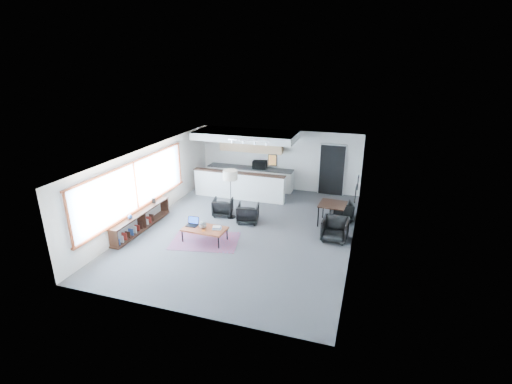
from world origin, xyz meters
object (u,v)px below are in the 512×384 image
(ceramic_pot, at_px, (203,225))
(book_stack, at_px, (217,228))
(microwave, at_px, (260,164))
(floor_lamp, at_px, (230,177))
(dining_chair_far, at_px, (341,212))
(armchair_right, at_px, (248,212))
(armchair_left, at_px, (223,206))
(dining_chair_near, at_px, (335,230))
(laptop, at_px, (193,223))
(coffee_table, at_px, (205,229))
(dining_table, at_px, (333,206))

(ceramic_pot, bearing_deg, book_stack, 11.52)
(ceramic_pot, xyz_separation_m, microwave, (0.21, 5.30, 0.57))
(ceramic_pot, bearing_deg, floor_lamp, 85.23)
(ceramic_pot, height_order, dining_chair_far, ceramic_pot)
(book_stack, height_order, armchair_right, armchair_right)
(armchair_left, distance_m, armchair_right, 1.12)
(armchair_right, bearing_deg, dining_chair_near, 161.01)
(ceramic_pot, height_order, dining_chair_near, dining_chair_near)
(armchair_left, xyz_separation_m, microwave, (0.41, 3.21, 0.78))
(dining_chair_near, distance_m, microwave, 5.49)
(book_stack, distance_m, armchair_left, 2.10)
(armchair_left, height_order, dining_chair_near, armchair_left)
(dining_chair_near, height_order, microwave, microwave)
(laptop, height_order, book_stack, laptop)
(laptop, height_order, dining_chair_far, laptop)
(coffee_table, xyz_separation_m, armchair_right, (0.82, 1.76, -0.04))
(dining_table, bearing_deg, dining_chair_near, -79.04)
(laptop, bearing_deg, armchair_left, 83.90)
(dining_chair_near, bearing_deg, dining_chair_far, 91.22)
(floor_lamp, bearing_deg, ceramic_pot, -94.77)
(coffee_table, height_order, floor_lamp, floor_lamp)
(microwave, bearing_deg, laptop, -102.54)
(dining_table, relative_size, dining_chair_near, 1.39)
(dining_table, bearing_deg, coffee_table, -145.39)
(coffee_table, relative_size, dining_table, 1.45)
(armchair_right, distance_m, dining_chair_near, 3.08)
(ceramic_pot, height_order, armchair_left, armchair_left)
(dining_table, xyz_separation_m, dining_chair_near, (0.23, -1.20, -0.34))
(coffee_table, xyz_separation_m, armchair_left, (-0.25, 2.07, -0.06))
(laptop, distance_m, armchair_left, 1.98)
(book_stack, bearing_deg, armchair_right, 75.55)
(dining_table, bearing_deg, book_stack, -143.14)
(armchair_left, bearing_deg, dining_chair_near, 158.82)
(laptop, bearing_deg, dining_chair_near, 15.53)
(dining_chair_near, bearing_deg, coffee_table, -158.34)
(dining_table, bearing_deg, ceramic_pot, -145.58)
(coffee_table, bearing_deg, armchair_right, 67.49)
(microwave, bearing_deg, ceramic_pot, -97.96)
(dining_chair_near, bearing_deg, dining_table, 103.85)
(dining_table, xyz_separation_m, dining_chair_far, (0.28, 0.46, -0.37))
(armchair_left, bearing_deg, armchair_right, 153.21)
(floor_lamp, bearing_deg, book_stack, -81.84)
(armchair_right, bearing_deg, armchair_left, -26.62)
(laptop, relative_size, armchair_left, 0.51)
(floor_lamp, height_order, microwave, floor_lamp)
(armchair_left, bearing_deg, book_stack, 96.90)
(coffee_table, relative_size, armchair_left, 1.98)
(floor_lamp, relative_size, dining_table, 1.87)
(microwave, bearing_deg, armchair_left, -103.01)
(microwave, bearing_deg, book_stack, -93.19)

